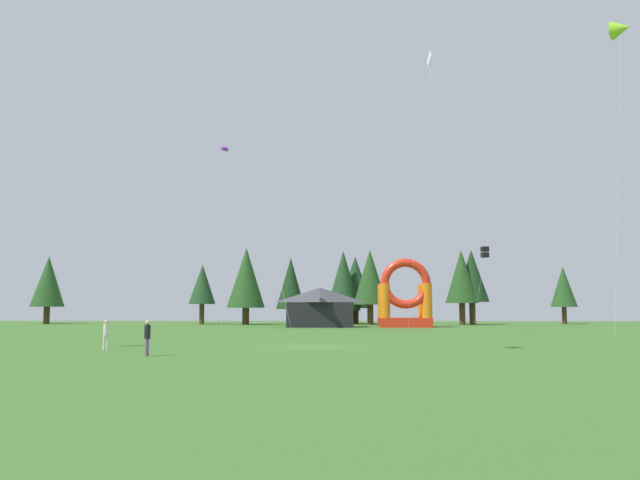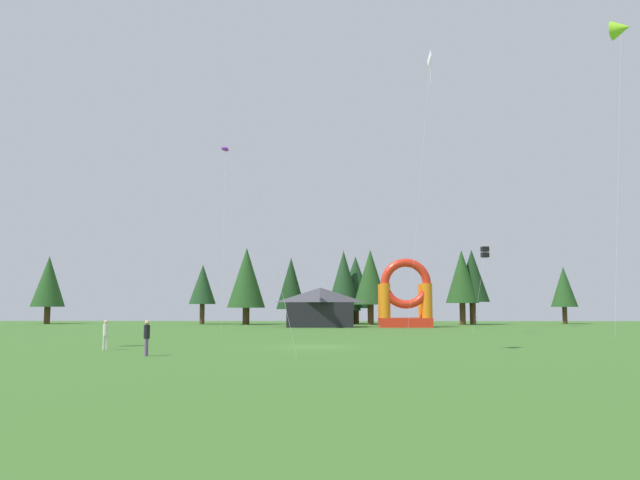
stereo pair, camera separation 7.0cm
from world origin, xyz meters
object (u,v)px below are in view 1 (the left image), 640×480
object	(u,v)px
kite_white_diamond	(431,61)
kite_black_box	(485,252)
kite_lime_delta	(621,29)
kite_purple_parafoil	(225,149)
inflatable_orange_dome	(405,301)
person_midfield	(147,335)
person_left_edge	(106,332)
festival_tent	(320,307)

from	to	relation	value
kite_white_diamond	kite_black_box	xyz separation A→B (m)	(2.88, -8.62, -19.93)
kite_white_diamond	kite_lime_delta	size ratio (longest dim) A/B	1.08
kite_purple_parafoil	inflatable_orange_dome	size ratio (longest dim) A/B	2.46
kite_white_diamond	person_midfield	world-z (taller)	kite_white_diamond
kite_lime_delta	kite_black_box	bearing A→B (deg)	162.71
person_midfield	kite_purple_parafoil	bearing A→B (deg)	-175.37
kite_lime_delta	person_midfield	size ratio (longest dim) A/B	15.64
kite_white_diamond	kite_lime_delta	bearing A→B (deg)	-41.45
person_midfield	person_left_edge	bearing A→B (deg)	-138.40
kite_white_diamond	kite_purple_parafoil	size ratio (longest dim) A/B	1.54
kite_white_diamond	kite_purple_parafoil	world-z (taller)	kite_white_diamond
person_midfield	festival_tent	bearing A→B (deg)	171.00
kite_white_diamond	kite_purple_parafoil	xyz separation A→B (m)	(-20.23, -1.85, -9.35)
festival_tent	kite_white_diamond	bearing A→B (deg)	-31.67
kite_purple_parafoil	festival_tent	xyz separation A→B (m)	(9.00, 8.78, -15.19)
kite_black_box	person_midfield	bearing A→B (deg)	-130.84
kite_purple_parafoil	person_left_edge	bearing A→B (deg)	-92.58
festival_tent	kite_purple_parafoil	bearing A→B (deg)	-135.69
inflatable_orange_dome	festival_tent	bearing A→B (deg)	177.67
kite_white_diamond	inflatable_orange_dome	size ratio (longest dim) A/B	3.79
inflatable_orange_dome	festival_tent	xyz separation A→B (m)	(-9.04, 0.37, -0.62)
kite_purple_parafoil	festival_tent	world-z (taller)	kite_purple_parafoil
person_left_edge	person_midfield	xyz separation A→B (m)	(3.26, -3.79, 0.05)
kite_white_diamond	person_left_edge	world-z (taller)	kite_white_diamond
person_midfield	festival_tent	size ratio (longest dim) A/B	0.23
kite_purple_parafoil	festival_tent	distance (m)	19.72
kite_lime_delta	inflatable_orange_dome	world-z (taller)	kite_lime_delta
inflatable_orange_dome	person_left_edge	bearing A→B (deg)	-118.31
kite_white_diamond	festival_tent	size ratio (longest dim) A/B	3.93
kite_black_box	person_left_edge	xyz separation A→B (m)	(-24.34, -20.60, -5.81)
person_left_edge	kite_purple_parafoil	bearing A→B (deg)	69.61
kite_white_diamond	kite_black_box	world-z (taller)	kite_white_diamond
kite_lime_delta	inflatable_orange_dome	bearing A→B (deg)	130.33
person_left_edge	festival_tent	world-z (taller)	festival_tent
kite_purple_parafoil	person_midfield	bearing A→B (deg)	-86.28
kite_black_box	festival_tent	bearing A→B (deg)	132.23
kite_white_diamond	festival_tent	world-z (taller)	kite_white_diamond
kite_lime_delta	inflatable_orange_dome	xyz separation A→B (m)	(-15.69, 18.48, -21.80)
kite_purple_parafoil	kite_lime_delta	distance (m)	35.94
kite_black_box	inflatable_orange_dome	world-z (taller)	inflatable_orange_dome
kite_purple_parafoil	festival_tent	size ratio (longest dim) A/B	2.55
kite_purple_parafoil	festival_tent	bearing A→B (deg)	44.31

